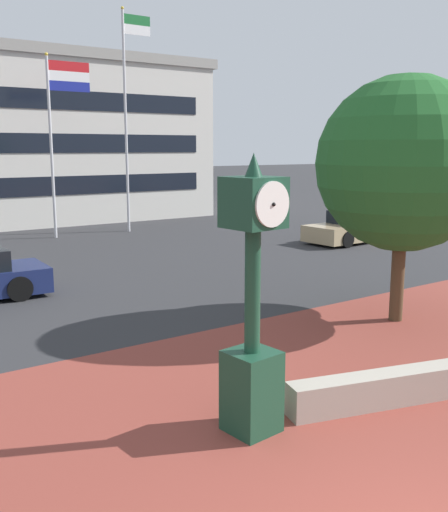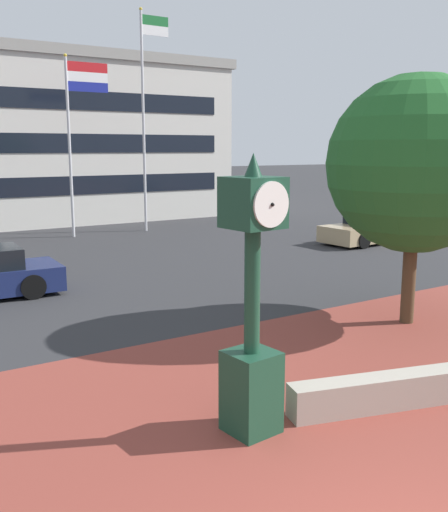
{
  "view_description": "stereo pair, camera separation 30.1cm",
  "coord_description": "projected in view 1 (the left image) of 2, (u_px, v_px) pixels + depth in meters",
  "views": [
    {
      "loc": [
        -4.24,
        -2.58,
        3.79
      ],
      "look_at": [
        0.03,
        3.59,
        2.4
      ],
      "focal_mm": 40.89,
      "sensor_mm": 36.0,
      "label": 1
    },
    {
      "loc": [
        -3.99,
        -2.75,
        3.79
      ],
      "look_at": [
        0.03,
        3.59,
        2.4
      ],
      "focal_mm": 40.89,
      "sensor_mm": 36.0,
      "label": 2
    }
  ],
  "objects": [
    {
      "name": "plaza_brick_paving",
      "position": [
        321.0,
        493.0,
        6.49
      ],
      "size": [
        44.0,
        11.31,
        0.01
      ],
      "primitive_type": "cube",
      "color": "brown",
      "rests_on": "ground"
    },
    {
      "name": "planter_wall",
      "position": [
        387.0,
        388.0,
        8.71
      ],
      "size": [
        3.19,
        1.24,
        0.5
      ],
      "primitive_type": "cube",
      "rotation": [
        0.0,
        0.0,
        -0.27
      ],
      "color": "#ADA393",
      "rests_on": "ground"
    },
    {
      "name": "street_clock",
      "position": [
        252.0,
        314.0,
        7.65
      ],
      "size": [
        0.71,
        0.77,
        3.73
      ],
      "rotation": [
        0.0,
        0.0,
        0.11
      ],
      "color": "#19422D",
      "rests_on": "ground"
    },
    {
      "name": "plaza_tree",
      "position": [
        405.0,
        168.0,
        12.62
      ],
      "size": [
        4.03,
        3.75,
        5.33
      ],
      "color": "#4C3823",
      "rests_on": "ground"
    },
    {
      "name": "car_street_mid",
      "position": [
        353.0,
        228.0,
        23.79
      ],
      "size": [
        4.26,
        2.04,
        1.28
      ],
      "rotation": [
        0.0,
        0.0,
        1.63
      ],
      "color": "tan",
      "rests_on": "ground"
    },
    {
      "name": "flagpole_primary",
      "position": [
        57.0,
        125.0,
        24.24
      ],
      "size": [
        1.87,
        0.14,
        7.59
      ],
      "color": "silver",
      "rests_on": "ground"
    },
    {
      "name": "flagpole_secondary",
      "position": [
        127.0,
        107.0,
        25.9
      ],
      "size": [
        1.39,
        0.14,
        9.79
      ],
      "color": "silver",
      "rests_on": "ground"
    }
  ]
}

